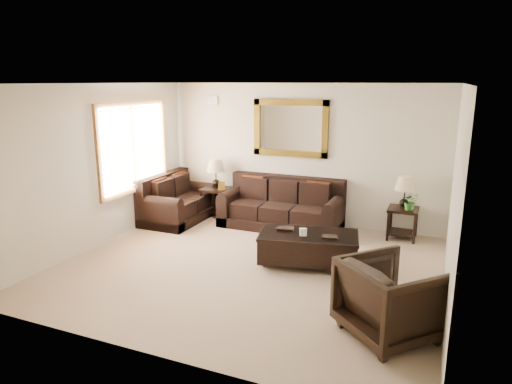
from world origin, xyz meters
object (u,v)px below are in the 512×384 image
at_px(loveseat, 177,203).
at_px(end_table_left, 216,179).
at_px(coffee_table, 308,246).
at_px(armchair, 392,295).
at_px(end_table_right, 404,198).
at_px(sofa, 282,209).

distance_m(loveseat, end_table_left, 0.93).
relative_size(end_table_left, coffee_table, 0.75).
distance_m(end_table_left, armchair, 5.16).
height_order(end_table_right, armchair, end_table_right).
xyz_separation_m(loveseat, end_table_left, (0.61, 0.55, 0.44)).
bearing_deg(end_table_left, end_table_right, 0.22).
distance_m(loveseat, end_table_right, 4.36).
height_order(end_table_right, coffee_table, end_table_right).
relative_size(sofa, end_table_left, 1.91).
height_order(sofa, armchair, armchair).
bearing_deg(sofa, armchair, -53.23).
bearing_deg(sofa, loveseat, -168.88).
xyz_separation_m(sofa, end_table_left, (-1.49, 0.14, 0.44)).
bearing_deg(armchair, sofa, -10.58).
distance_m(end_table_right, armchair, 3.39).
bearing_deg(coffee_table, end_table_right, 44.71).
bearing_deg(armchair, coffee_table, -5.82).
height_order(end_table_left, end_table_right, end_table_left).
relative_size(sofa, coffee_table, 1.43).
bearing_deg(sofa, end_table_left, 174.69).
xyz_separation_m(sofa, loveseat, (-2.10, -0.41, -0.00)).
xyz_separation_m(loveseat, armchair, (4.51, -2.81, 0.14)).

